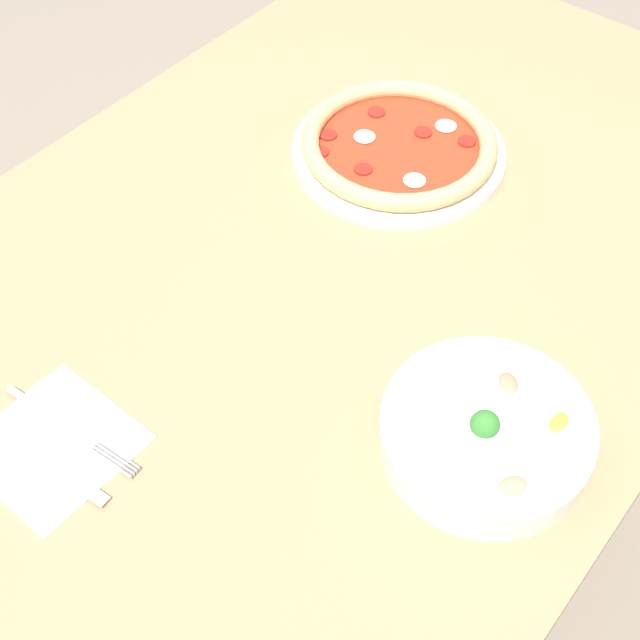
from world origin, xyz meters
The scene contains 7 objects.
ground_plane centered at (0.00, 0.00, 0.00)m, with size 8.00×8.00×0.00m, color gray.
dining_table centered at (0.00, 0.00, 0.65)m, with size 1.35×0.93×0.75m.
pizza centered at (-0.16, -0.05, 0.77)m, with size 0.31×0.31×0.04m.
bowl centered at (0.18, 0.31, 0.78)m, with size 0.23×0.23×0.07m.
napkin centered at (0.48, -0.06, 0.75)m, with size 0.16×0.16×0.00m.
fork centered at (0.45, -0.06, 0.75)m, with size 0.03×0.19×0.00m.
knife centered at (0.50, -0.07, 0.75)m, with size 0.03×0.20×0.01m.
Camera 1 is at (0.70, 0.49, 1.59)m, focal length 50.00 mm.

